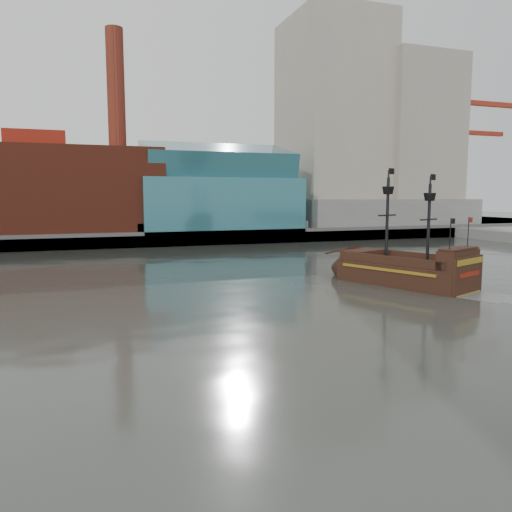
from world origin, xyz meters
name	(u,v)px	position (x,y,z in m)	size (l,w,h in m)	color
ground	(372,351)	(0.00, 0.00, 0.00)	(400.00, 400.00, 0.00)	#2B2E28
promenade_far	(150,230)	(0.00, 92.00, 1.00)	(220.00, 60.00, 2.00)	slate
seawall	(174,239)	(0.00, 62.50, 1.30)	(220.00, 1.00, 2.60)	#4C4C49
skyline	(177,121)	(5.21, 84.56, 24.55)	(149.00, 45.00, 62.00)	brown
crane_a	(462,155)	(78.63, 82.00, 19.11)	(22.50, 4.00, 32.25)	slate
crane_b	(463,172)	(88.23, 92.00, 15.57)	(19.10, 4.00, 26.25)	slate
pirate_ship	(407,274)	(14.94, 17.27, 1.11)	(10.66, 17.04, 12.28)	black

